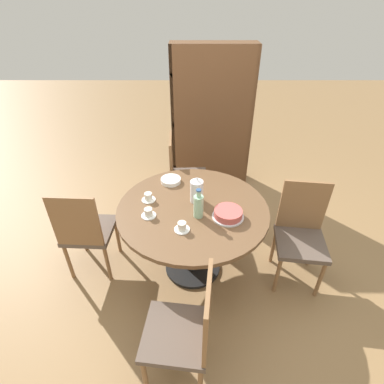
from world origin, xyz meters
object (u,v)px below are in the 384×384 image
coffee_pot (196,191)px  cup_a (148,213)px  bookshelf (211,120)px  chair_a (85,230)px  cup_b (181,227)px  chair_b (186,330)px  cup_c (148,197)px  cake_main (227,214)px  chair_c (300,233)px  water_bottle (198,206)px  chair_d (182,174)px

coffee_pot → cup_a: (-0.39, -0.21, -0.08)m
bookshelf → chair_a: bearing=53.8°
coffee_pot → cup_b: (-0.12, -0.38, -0.08)m
chair_b → coffee_pot: (0.08, 1.04, 0.35)m
cup_b → bookshelf: bearing=80.1°
chair_b → cup_c: size_ratio=7.84×
cake_main → cup_a: bearing=178.7°
coffee_pot → cup_b: coffee_pot is taller
chair_c → water_bottle: (-0.90, -0.06, 0.35)m
chair_d → water_bottle: size_ratio=3.67×
chair_a → coffee_pot: 1.05m
chair_a → bookshelf: bookshelf is taller
chair_c → cup_c: bearing=-179.4°
chair_c → cup_c: size_ratio=7.84×
cup_a → coffee_pot: bearing=27.7°
chair_a → bookshelf: 2.06m
cup_b → cup_a: bearing=148.5°
chair_c → cup_b: (-1.03, -0.23, 0.27)m
chair_c → cup_a: size_ratio=7.84×
chair_d → cup_b: size_ratio=7.84×
chair_a → cup_c: bearing=-164.6°
chair_b → chair_d: size_ratio=1.00×
cup_a → cup_c: (-0.03, 0.22, 0.00)m
water_bottle → coffee_pot: bearing=93.2°
chair_a → bookshelf: bearing=-123.3°
chair_b → coffee_pot: coffee_pot is taller
bookshelf → cup_b: bookshelf is taller
chair_c → water_bottle: water_bottle is taller
chair_a → chair_b: size_ratio=1.00×
chair_b → chair_d: 1.89m
coffee_pot → cup_a: size_ratio=1.95×
cup_a → cup_c: size_ratio=1.00×
chair_d → cup_a: (-0.25, -1.06, 0.27)m
coffee_pot → water_bottle: bearing=-86.8°
cup_c → cup_b: bearing=-51.9°
chair_a → water_bottle: (0.99, -0.09, 0.35)m
bookshelf → coffee_pot: size_ratio=7.45×
chair_a → cake_main: size_ratio=3.69×
cup_b → chair_a: bearing=163.2°
coffee_pot → cup_c: coffee_pot is taller
water_bottle → cake_main: bearing=-3.6°
chair_b → cake_main: size_ratio=3.69×
cake_main → chair_a: bearing=175.0°
coffee_pot → cake_main: size_ratio=0.92×
bookshelf → coffee_pot: bearing=82.0°
water_bottle → cake_main: size_ratio=1.01×
coffee_pot → water_bottle: 0.21m
chair_d → bookshelf: bookshelf is taller
cup_a → cup_b: same height
chair_c → chair_d: same height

